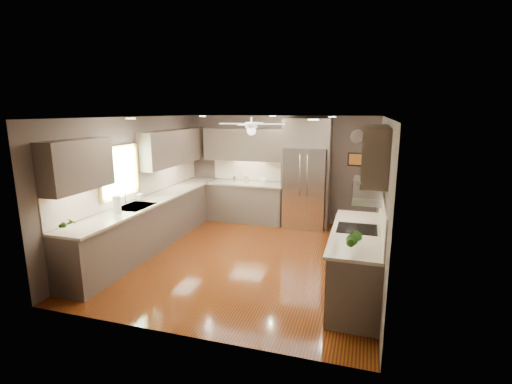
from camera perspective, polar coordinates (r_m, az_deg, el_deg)
The scene contains 26 objects.
floor at distance 6.84m, azimuth -1.42°, elevation -10.01°, with size 5.00×5.00×0.00m, color #52140A.
ceiling at distance 6.33m, azimuth -1.54°, elevation 11.42°, with size 5.00×5.00×0.00m, color white.
wall_back at distance 8.84m, azimuth 3.61°, elevation 3.54°, with size 4.50×4.50×0.00m, color brown.
wall_front at distance 4.25m, azimuth -12.15°, elevation -6.50°, with size 4.50×4.50×0.00m, color brown.
wall_left at distance 7.47m, azimuth -18.10°, elevation 1.31°, with size 5.00×5.00×0.00m, color brown.
wall_right at distance 6.16m, azimuth 18.82°, elevation -1.00°, with size 5.00×5.00×0.00m, color brown.
canister_b at distance 8.89m, azimuth -3.35°, elevation 2.02°, with size 0.08×0.08×0.13m, color silver.
canister_c at distance 8.79m, azimuth -1.53°, elevation 2.05°, with size 0.11×0.11×0.17m, color beige.
soap_bottle at distance 7.33m, azimuth -17.25°, elevation -0.54°, with size 0.09×0.09×0.19m, color white.
potted_plant_left at distance 5.79m, azimuth -26.99°, elevation -4.33°, with size 0.14×0.10×0.27m, color #29601B.
potted_plant_right at distance 4.62m, azimuth 14.91°, elevation -7.04°, with size 0.18×0.14×0.32m, color #29601B.
bowl at distance 8.71m, azimuth 1.13°, elevation 1.54°, with size 0.23×0.23×0.06m, color beige.
left_run at distance 7.61m, azimuth -15.24°, elevation -4.25°, with size 0.65×4.70×1.45m.
back_run at distance 8.90m, azimuth -1.44°, elevation -1.41°, with size 1.85×0.65×1.45m.
uppers at distance 7.28m, azimuth -5.32°, elevation 6.55°, with size 4.50×4.70×0.95m.
window at distance 7.01m, azimuth -20.37°, elevation 2.94°, with size 0.05×1.12×0.92m.
sink at distance 6.97m, azimuth -18.08°, elevation -2.35°, with size 0.50×0.70×0.32m.
refrigerator at distance 8.38m, azimuth 7.73°, elevation 2.54°, with size 1.06×0.75×2.45m.
right_run at distance 5.62m, azimuth 15.19°, elevation -10.24°, with size 0.70×2.20×1.45m.
microwave at distance 5.57m, azimuth 16.84°, elevation 0.19°, with size 0.43×0.55×0.34m.
ceiling_fan at distance 6.62m, azimuth -0.70°, elevation 10.01°, with size 1.18×1.18×0.32m.
recessed_lights at distance 6.72m, azimuth -0.78°, elevation 11.43°, with size 2.84×3.14×0.01m.
wall_clock at distance 8.51m, azimuth 15.32°, elevation 8.21°, with size 0.30×0.03×0.30m.
framed_print at distance 8.55m, azimuth 15.13°, elevation 4.87°, with size 0.36×0.03×0.30m.
stool at distance 8.00m, azimuth 13.31°, elevation -5.17°, with size 0.43×0.43×0.45m.
paper_towel at distance 6.58m, azimuth -20.62°, elevation -1.84°, with size 0.13×0.13×0.32m.
Camera 1 is at (1.99, -6.01, 2.61)m, focal length 26.00 mm.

